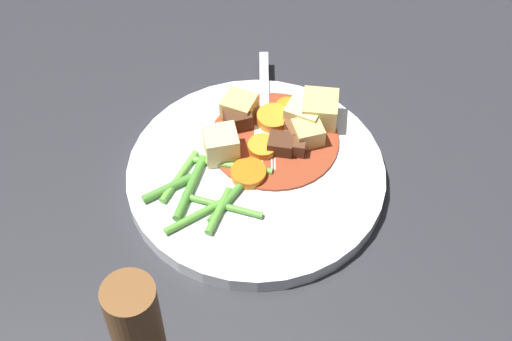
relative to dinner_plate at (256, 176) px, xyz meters
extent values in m
plane|color=#2D2D33|center=(0.00, 0.00, -0.01)|extent=(3.00, 3.00, 0.00)
cylinder|color=white|center=(0.00, 0.00, 0.00)|extent=(0.26, 0.26, 0.02)
cylinder|color=#93381E|center=(0.04, 0.01, 0.01)|extent=(0.14, 0.14, 0.00)
cylinder|color=orange|center=(0.08, 0.03, 0.02)|extent=(0.03, 0.03, 0.01)
cylinder|color=orange|center=(0.06, 0.03, 0.02)|extent=(0.05, 0.05, 0.01)
cylinder|color=orange|center=(-0.01, 0.00, 0.01)|extent=(0.05, 0.05, 0.01)
cylinder|color=orange|center=(0.02, 0.01, 0.01)|extent=(0.04, 0.04, 0.01)
cube|color=#EAD68C|center=(0.08, 0.01, 0.02)|extent=(0.04, 0.04, 0.03)
cube|color=#EAD68C|center=(-0.01, 0.04, 0.02)|extent=(0.05, 0.05, 0.03)
cube|color=#DBBC6B|center=(0.10, 0.00, 0.02)|extent=(0.05, 0.05, 0.03)
cube|color=#DBBC6B|center=(0.04, 0.07, 0.02)|extent=(0.04, 0.04, 0.03)
cube|color=#DBBC6B|center=(0.07, -0.01, 0.02)|extent=(0.04, 0.04, 0.02)
cube|color=brown|center=(0.06, 0.00, 0.02)|extent=(0.03, 0.03, 0.02)
cube|color=#56331E|center=(0.05, -0.01, 0.02)|extent=(0.03, 0.03, 0.02)
cube|color=#4C2B19|center=(0.04, 0.00, 0.02)|extent=(0.03, 0.03, 0.02)
cube|color=#4C2B19|center=(0.03, 0.06, 0.02)|extent=(0.04, 0.03, 0.02)
cylinder|color=#599E38|center=(-0.08, 0.00, 0.01)|extent=(0.07, 0.02, 0.01)
cylinder|color=#4C8E33|center=(-0.05, -0.01, 0.01)|extent=(0.06, 0.02, 0.01)
cylinder|color=#599E38|center=(-0.06, -0.01, 0.01)|extent=(0.05, 0.03, 0.01)
cylinder|color=#66AD42|center=(-0.06, 0.05, 0.01)|extent=(0.07, 0.03, 0.01)
cylinder|color=#66AD42|center=(-0.01, 0.02, 0.01)|extent=(0.05, 0.07, 0.01)
cylinder|color=#4C8E33|center=(-0.06, 0.03, 0.01)|extent=(0.07, 0.05, 0.01)
cylinder|color=#599E38|center=(-0.06, -0.01, 0.01)|extent=(0.04, 0.08, 0.01)
cylinder|color=#4C8E33|center=(-0.08, 0.04, 0.01)|extent=(0.06, 0.02, 0.01)
cube|color=silver|center=(0.09, 0.07, 0.01)|extent=(0.09, 0.09, 0.00)
cube|color=silver|center=(0.04, 0.03, 0.01)|extent=(0.03, 0.03, 0.00)
cylinder|color=silver|center=(0.01, 0.01, 0.01)|extent=(0.03, 0.03, 0.00)
cylinder|color=silver|center=(0.02, 0.01, 0.01)|extent=(0.03, 0.03, 0.00)
cylinder|color=silver|center=(0.02, 0.00, 0.01)|extent=(0.03, 0.03, 0.00)
cylinder|color=silver|center=(0.03, 0.00, 0.01)|extent=(0.03, 0.03, 0.00)
cylinder|color=brown|center=(-0.22, -0.08, 0.06)|extent=(0.04, 0.04, 0.14)
camera|label=1|loc=(-0.35, -0.35, 0.61)|focal=54.25mm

